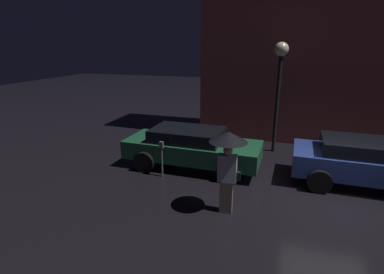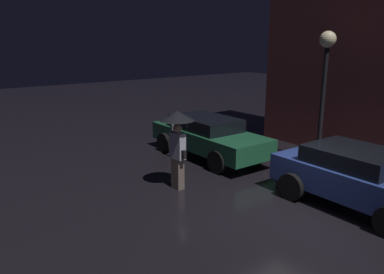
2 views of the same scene
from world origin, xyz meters
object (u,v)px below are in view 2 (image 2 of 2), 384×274
(parking_meter, at_px, (172,137))
(street_lamp_near, at_px, (326,64))
(pedestrian_with_umbrella, at_px, (177,132))
(parked_car_green, at_px, (208,136))
(parked_car_blue, at_px, (358,176))

(parking_meter, bearing_deg, street_lamp_near, 46.99)
(pedestrian_with_umbrella, height_order, parking_meter, pedestrian_with_umbrella)
(street_lamp_near, bearing_deg, parking_meter, -133.01)
(parked_car_green, distance_m, street_lamp_near, 4.41)
(pedestrian_with_umbrella, relative_size, street_lamp_near, 0.51)
(parked_car_blue, bearing_deg, parked_car_green, -176.01)
(parked_car_green, xyz_separation_m, street_lamp_near, (2.66, 2.53, 2.45))
(parked_car_blue, distance_m, parking_meter, 6.05)
(parking_meter, height_order, street_lamp_near, street_lamp_near)
(pedestrian_with_umbrella, bearing_deg, parked_car_green, -58.34)
(pedestrian_with_umbrella, bearing_deg, street_lamp_near, -103.12)
(parked_car_green, relative_size, parking_meter, 3.91)
(parking_meter, distance_m, street_lamp_near, 5.45)
(parked_car_green, distance_m, parking_meter, 1.22)
(parked_car_green, bearing_deg, street_lamp_near, 45.29)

